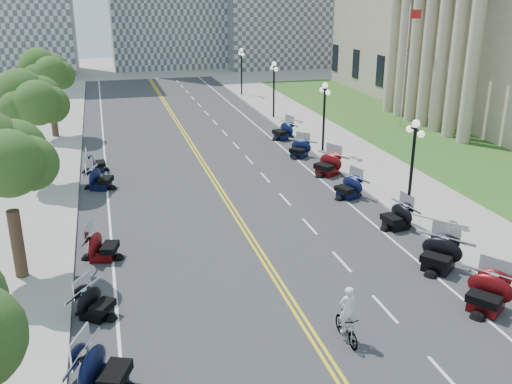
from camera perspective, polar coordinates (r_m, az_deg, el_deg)
ground at (r=24.18m, az=1.53°, el=-7.88°), size 160.00×160.00×0.00m
road at (r=33.08m, az=-3.44°, el=-0.07°), size 16.00×90.00×0.01m
centerline_yellow_a at (r=33.05m, az=-3.65°, el=-0.07°), size 0.12×90.00×0.00m
centerline_yellow_b at (r=33.10m, az=-3.24°, el=-0.04°), size 0.12×90.00×0.00m
edge_line_north at (r=34.85m, az=6.90°, el=0.89°), size 0.12×90.00×0.00m
edge_line_south at (r=32.48m, az=-14.56°, el=-1.06°), size 0.12×90.00×0.00m
lane_dash_4 at (r=19.26m, az=18.45°, el=-17.03°), size 0.12×2.00×0.00m
lane_dash_5 at (r=22.06m, az=12.76°, el=-11.32°), size 0.12×2.00×0.00m
lane_dash_6 at (r=25.19m, az=8.57°, el=-6.88°), size 0.12×2.00×0.00m
lane_dash_7 at (r=28.54m, az=5.39°, el=-3.44°), size 0.12×2.00×0.00m
lane_dash_8 at (r=32.03m, az=2.91°, el=-0.72°), size 0.12×2.00×0.00m
lane_dash_9 at (r=35.64m, az=0.93°, el=1.46°), size 0.12×2.00×0.00m
lane_dash_10 at (r=39.32m, az=-0.69°, el=3.23°), size 0.12×2.00×0.00m
lane_dash_11 at (r=43.05m, az=-2.04°, el=4.70°), size 0.12×2.00×0.00m
lane_dash_12 at (r=46.83m, az=-3.17°, el=5.93°), size 0.12×2.00×0.00m
lane_dash_13 at (r=50.65m, az=-4.13°, el=6.97°), size 0.12×2.00×0.00m
lane_dash_14 at (r=54.49m, az=-4.97°, el=7.86°), size 0.12×2.00×0.00m
lane_dash_15 at (r=58.35m, az=-5.69°, el=8.64°), size 0.12×2.00×0.00m
lane_dash_16 at (r=62.23m, az=-6.33°, el=9.32°), size 0.12×2.00×0.00m
lane_dash_17 at (r=66.13m, az=-6.90°, el=9.91°), size 0.12×2.00×0.00m
lane_dash_18 at (r=70.03m, az=-7.40°, el=10.44°), size 0.12×2.00×0.00m
lane_dash_19 at (r=73.95m, az=-7.86°, el=10.91°), size 0.12×2.00×0.00m
sidewalk_north at (r=36.52m, az=12.89°, el=1.51°), size 5.00×90.00×0.15m
sidewalk_south at (r=32.74m, az=-21.73°, el=-1.59°), size 5.00×90.00×0.15m
lawn at (r=46.57m, az=16.02°, el=5.15°), size 9.00×60.00×0.10m
street_lamp_2 at (r=29.90m, az=15.31°, el=2.31°), size 0.50×1.20×4.90m
street_lamp_3 at (r=40.32m, az=6.80°, el=7.32°), size 0.50×1.20×4.90m
street_lamp_4 at (r=51.43m, az=1.80°, el=10.15°), size 0.50×1.20×4.90m
street_lamp_5 at (r=62.87m, az=-1.46°, el=11.92°), size 0.50×1.20×4.90m
flagpole at (r=49.30m, az=14.69°, el=11.93°), size 1.10×0.20×10.00m
tree_2 at (r=23.70m, az=-23.75°, el=2.22°), size 4.80×4.80×9.20m
tree_3 at (r=35.29m, az=-21.28°, el=7.89°), size 4.80×4.80×9.20m
tree_4 at (r=47.08m, az=-20.02°, el=10.74°), size 4.80×4.80×9.20m
motorcycle_n_4 at (r=22.72m, az=22.14°, el=-9.26°), size 3.01×3.01×1.51m
motorcycle_n_5 at (r=25.11m, az=17.85°, el=-5.85°), size 3.08×3.08×1.53m
motorcycle_n_6 at (r=28.81m, az=13.89°, el=-2.28°), size 2.23×2.23×1.37m
motorcycle_n_7 at (r=32.43m, az=9.23°, el=0.57°), size 2.48×2.48×1.37m
motorcycle_n_8 at (r=36.22m, az=7.15°, el=2.85°), size 2.95×2.95×1.52m
motorcycle_n_9 at (r=39.95m, az=4.36°, el=4.43°), size 2.71×2.71×1.34m
motorcycle_n_10 at (r=44.63m, az=2.73°, el=6.20°), size 2.60×2.60×1.48m
motorcycle_s_4 at (r=17.92m, az=-15.04°, el=-16.70°), size 2.89×2.89×1.54m
motorcycle_s_5 at (r=21.55m, az=-15.74°, el=-10.53°), size 2.47×2.47×1.24m
motorcycle_s_6 at (r=25.74m, az=-15.12°, el=-5.10°), size 2.44×2.44×1.38m
motorcycle_s_8 at (r=34.65m, az=-15.33°, el=1.42°), size 2.62×2.62×1.43m
motorcycle_s_9 at (r=38.06m, az=-15.73°, el=2.90°), size 1.98×1.98×1.29m
bicycle at (r=19.80m, az=9.03°, el=-13.24°), size 0.52×1.73×1.03m
cyclist_rider at (r=19.10m, az=9.25°, el=-9.80°), size 0.62×0.41×1.70m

